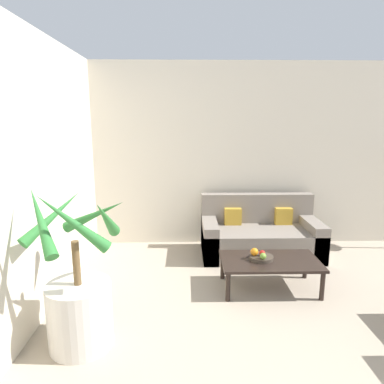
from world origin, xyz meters
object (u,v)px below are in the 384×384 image
object	(u,v)px
coffee_table	(270,263)
apple_red	(262,253)
apple_green	(263,256)
sofa_loveseat	(260,236)
fruit_bowl	(261,258)
orange_fruit	(254,252)
potted_palm	(79,299)

from	to	relation	value
coffee_table	apple_red	size ratio (longest dim) A/B	16.34
apple_green	sofa_loveseat	bearing A→B (deg)	79.38
fruit_bowl	orange_fruit	world-z (taller)	orange_fruit
potted_palm	orange_fruit	distance (m)	1.91
coffee_table	fruit_bowl	world-z (taller)	fruit_bowl
coffee_table	fruit_bowl	distance (m)	0.12
sofa_loveseat	apple_red	size ratio (longest dim) A/B	24.50
potted_palm	apple_green	bearing A→B (deg)	26.41
sofa_loveseat	apple_red	xyz separation A→B (m)	(-0.20, -1.03, 0.16)
coffee_table	orange_fruit	size ratio (longest dim) A/B	12.59
sofa_loveseat	apple_green	bearing A→B (deg)	-100.62
fruit_bowl	apple_green	distance (m)	0.11
sofa_loveseat	coffee_table	size ratio (longest dim) A/B	1.50
coffee_table	apple_red	world-z (taller)	apple_red
fruit_bowl	apple_green	xyz separation A→B (m)	(-0.00, -0.09, 0.06)
apple_green	orange_fruit	size ratio (longest dim) A/B	0.82
sofa_loveseat	fruit_bowl	size ratio (longest dim) A/B	6.07
apple_red	sofa_loveseat	bearing A→B (deg)	79.01
potted_palm	sofa_loveseat	distance (m)	2.77
coffee_table	potted_palm	bearing A→B (deg)	-152.71
coffee_table	apple_red	distance (m)	0.15
potted_palm	apple_red	bearing A→B (deg)	28.56
apple_red	apple_green	world-z (taller)	apple_green
potted_palm	orange_fruit	world-z (taller)	potted_palm
potted_palm	apple_green	world-z (taller)	potted_palm
fruit_bowl	apple_red	distance (m)	0.06
fruit_bowl	orange_fruit	bearing A→B (deg)	169.20
sofa_loveseat	apple_red	distance (m)	1.06
sofa_loveseat	apple_red	bearing A→B (deg)	-100.99
fruit_bowl	apple_green	bearing A→B (deg)	-91.44
sofa_loveseat	coffee_table	distance (m)	1.04
fruit_bowl	sofa_loveseat	bearing A→B (deg)	78.56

